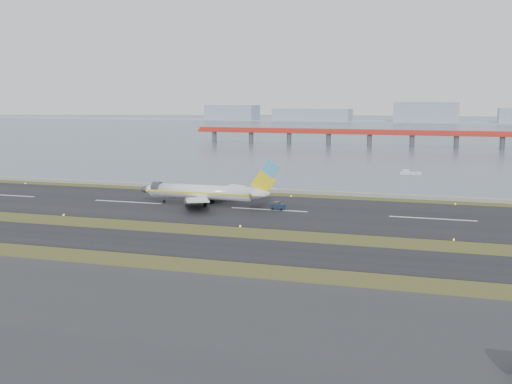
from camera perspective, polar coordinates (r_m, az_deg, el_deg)
ground at (r=134.36m, az=-2.45°, el=-3.76°), size 1000.00×1000.00×0.00m
apron_strip at (r=86.63m, az=-15.19°, el=-10.99°), size 1000.00×50.00×0.10m
taxiway_strip at (r=123.42m, az=-4.36°, el=-4.86°), size 1000.00×18.00×0.10m
runway_strip at (r=162.34m, az=1.16°, el=-1.60°), size 1000.00×45.00×0.10m
seawall at (r=190.87m, az=3.70°, el=0.04°), size 1000.00×2.50×1.00m
bay_water at (r=585.80m, az=13.15°, el=5.48°), size 1400.00×800.00×1.30m
red_pier at (r=374.81m, az=13.72°, el=5.01°), size 260.00×5.00×10.20m
far_shoreline at (r=744.37m, az=15.19°, el=6.47°), size 1400.00×80.00×60.50m
airliner at (r=169.27m, az=-4.38°, el=-0.04°), size 38.52×32.89×12.80m
pushback_tug at (r=162.20m, az=1.95°, el=-1.26°), size 3.41×2.17×2.10m
workboat_near at (r=242.51m, az=13.52°, el=1.65°), size 8.18×3.35×1.93m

